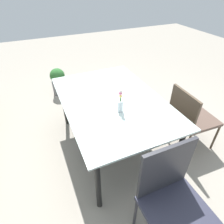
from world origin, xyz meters
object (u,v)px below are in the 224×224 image
dining_table (112,104)px  potted_plant (58,81)px  flower_vase (120,103)px  chair_end_left (173,197)px  chair_near_left (190,116)px

dining_table → potted_plant: (1.71, 0.38, -0.43)m
flower_vase → chair_end_left: bearing=-179.2°
dining_table → flower_vase: 0.30m
chair_end_left → flower_vase: bearing=-88.9°
chair_end_left → potted_plant: (2.90, 0.38, -0.28)m
dining_table → potted_plant: 1.81m
potted_plant → chair_end_left: bearing=-172.5°
flower_vase → chair_near_left: bearing=-97.7°
dining_table → flower_vase: size_ratio=6.40×
chair_near_left → flower_vase: 1.02m
chair_near_left → flower_vase: size_ratio=3.33×
flower_vase → potted_plant: size_ratio=0.50×
flower_vase → dining_table: bearing=-2.9°
dining_table → chair_near_left: (-0.37, -0.93, -0.21)m
chair_end_left → chair_near_left: 1.23m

